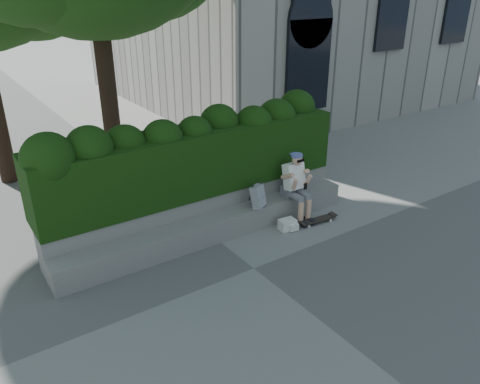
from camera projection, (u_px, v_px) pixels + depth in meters
ground at (254, 268)px, 7.92m from camera, size 80.00×80.00×0.00m
bench_ledge at (215, 228)px, 8.77m from camera, size 6.00×0.45×0.45m
planter_wall at (202, 211)px, 9.07m from camera, size 6.00×0.50×0.75m
hedge at (194, 161)px, 8.84m from camera, size 6.00×1.00×1.20m
person at (296, 184)px, 9.35m from camera, size 0.40×0.76×1.38m
skateboard at (317, 220)px, 9.40m from camera, size 0.79×0.27×0.08m
backpack_plaid at (258, 196)px, 8.99m from camera, size 0.34×0.27×0.43m
backpack_ground at (287, 224)px, 9.14m from camera, size 0.34×0.26×0.21m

